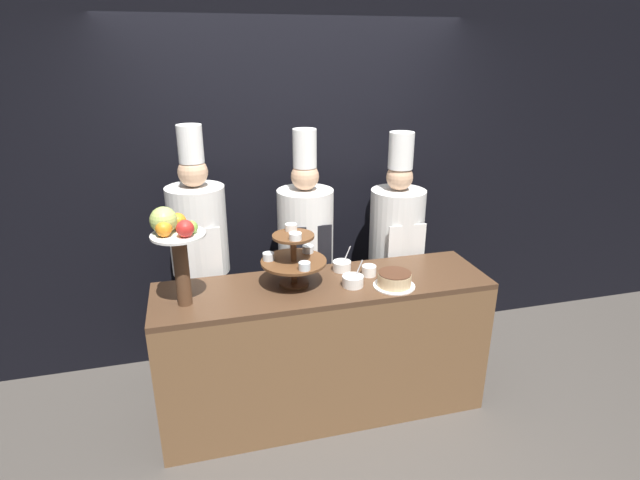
{
  "coord_description": "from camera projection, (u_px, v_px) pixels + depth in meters",
  "views": [
    {
      "loc": [
        -0.73,
        -2.39,
        2.28
      ],
      "look_at": [
        0.0,
        0.38,
        1.18
      ],
      "focal_mm": 28.0,
      "sensor_mm": 36.0,
      "label": 1
    }
  ],
  "objects": [
    {
      "name": "ground_plane",
      "position": [
        335.0,
        436.0,
        3.15
      ],
      "size": [
        14.0,
        14.0,
        0.0
      ],
      "primitive_type": "plane",
      "color": "#47423D"
    },
    {
      "name": "wall_back",
      "position": [
        293.0,
        176.0,
        3.72
      ],
      "size": [
        10.0,
        0.06,
        2.8
      ],
      "color": "black",
      "rests_on": "ground_plane"
    },
    {
      "name": "buffet_counter",
      "position": [
        324.0,
        348.0,
        3.24
      ],
      "size": [
        2.07,
        0.56,
        0.93
      ],
      "color": "brown",
      "rests_on": "ground_plane"
    },
    {
      "name": "tiered_stand",
      "position": [
        294.0,
        256.0,
        2.99
      ],
      "size": [
        0.4,
        0.4,
        0.36
      ],
      "color": "brown",
      "rests_on": "buffet_counter"
    },
    {
      "name": "fruit_pedestal",
      "position": [
        175.0,
        238.0,
        2.69
      ],
      "size": [
        0.29,
        0.29,
        0.57
      ],
      "color": "brown",
      "rests_on": "buffet_counter"
    },
    {
      "name": "cake_round",
      "position": [
        394.0,
        280.0,
        3.02
      ],
      "size": [
        0.25,
        0.25,
        0.09
      ],
      "color": "white",
      "rests_on": "buffet_counter"
    },
    {
      "name": "cup_white",
      "position": [
        369.0,
        271.0,
        3.17
      ],
      "size": [
        0.09,
        0.09,
        0.07
      ],
      "color": "white",
      "rests_on": "buffet_counter"
    },
    {
      "name": "serving_bowl_near",
      "position": [
        353.0,
        281.0,
        3.03
      ],
      "size": [
        0.13,
        0.13,
        0.17
      ],
      "color": "white",
      "rests_on": "buffet_counter"
    },
    {
      "name": "serving_bowl_far",
      "position": [
        342.0,
        266.0,
        3.24
      ],
      "size": [
        0.12,
        0.12,
        0.16
      ],
      "color": "white",
      "rests_on": "buffet_counter"
    },
    {
      "name": "chef_left",
      "position": [
        200.0,
        253.0,
        3.35
      ],
      "size": [
        0.38,
        0.38,
        1.85
      ],
      "color": "black",
      "rests_on": "ground_plane"
    },
    {
      "name": "chef_center_left",
      "position": [
        306.0,
        249.0,
        3.53
      ],
      "size": [
        0.39,
        0.39,
        1.8
      ],
      "color": "#28282D",
      "rests_on": "ground_plane"
    },
    {
      "name": "chef_center_right",
      "position": [
        396.0,
        243.0,
        3.71
      ],
      "size": [
        0.4,
        0.4,
        1.75
      ],
      "color": "black",
      "rests_on": "ground_plane"
    }
  ]
}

